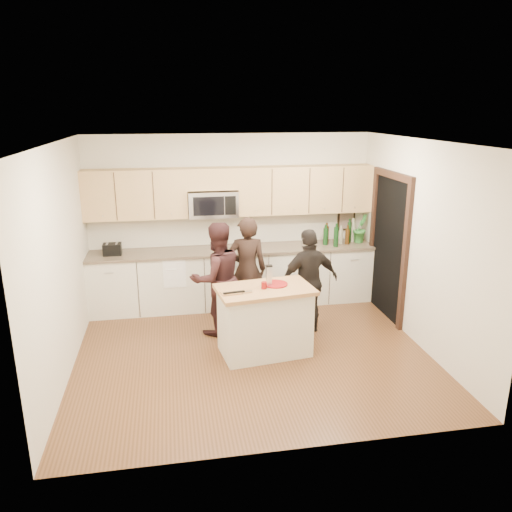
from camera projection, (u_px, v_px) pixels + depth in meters
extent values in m
plane|color=brown|center=(252.00, 351.00, 6.56)|extent=(4.50, 4.50, 0.00)
cube|color=beige|center=(231.00, 219.00, 8.06)|extent=(4.50, 0.02, 2.70)
cube|color=beige|center=(290.00, 317.00, 4.29)|extent=(4.50, 0.02, 2.70)
cube|color=beige|center=(61.00, 263.00, 5.80)|extent=(0.02, 4.00, 2.70)
cube|color=beige|center=(420.00, 245.00, 6.55)|extent=(0.02, 4.00, 2.70)
cube|color=white|center=(251.00, 142.00, 5.79)|extent=(4.50, 4.00, 0.02)
cube|color=beige|center=(234.00, 278.00, 8.03)|extent=(4.50, 0.62, 0.90)
cube|color=#6F5D4A|center=(234.00, 250.00, 7.88)|extent=(4.50, 0.66, 0.04)
cube|color=tan|center=(135.00, 194.00, 7.52)|extent=(1.55, 0.33, 0.75)
cube|color=tan|center=(304.00, 189.00, 7.97)|extent=(2.17, 0.33, 0.75)
cube|color=tan|center=(212.00, 178.00, 7.66)|extent=(0.78, 0.33, 0.33)
cube|color=silver|center=(213.00, 204.00, 7.74)|extent=(0.76, 0.40, 0.40)
cube|color=black|center=(209.00, 206.00, 7.53)|extent=(0.47, 0.01, 0.29)
cube|color=black|center=(230.00, 206.00, 7.59)|extent=(0.17, 0.01, 0.29)
cube|color=black|center=(389.00, 248.00, 7.48)|extent=(0.02, 1.05, 2.10)
cube|color=black|center=(405.00, 260.00, 6.94)|extent=(0.06, 0.10, 2.10)
cube|color=black|center=(372.00, 239.00, 8.02)|extent=(0.06, 0.10, 2.10)
cube|color=black|center=(393.00, 175.00, 7.17)|extent=(0.06, 1.25, 0.10)
cube|color=black|center=(346.00, 219.00, 8.39)|extent=(0.30, 0.03, 0.38)
cube|color=tan|center=(347.00, 219.00, 8.38)|extent=(0.24, 0.00, 0.32)
cube|color=white|center=(174.00, 272.00, 7.50)|extent=(0.34, 0.01, 0.48)
cube|color=white|center=(173.00, 252.00, 7.71)|extent=(0.34, 0.60, 0.01)
cube|color=beige|center=(265.00, 322.00, 6.42)|extent=(1.18, 0.79, 0.85)
cube|color=#AD8248|center=(265.00, 290.00, 6.29)|extent=(1.28, 0.85, 0.05)
cylinder|color=maroon|center=(275.00, 284.00, 6.40)|extent=(0.31, 0.31, 0.02)
cube|color=silver|center=(269.00, 276.00, 6.33)|extent=(0.07, 0.06, 0.24)
cube|color=black|center=(269.00, 266.00, 6.29)|extent=(0.08, 0.06, 0.02)
cylinder|color=maroon|center=(264.00, 285.00, 6.24)|extent=(0.07, 0.07, 0.09)
cube|color=#AD8248|center=(231.00, 293.00, 6.10)|extent=(0.25, 0.19, 0.02)
cube|color=black|center=(234.00, 292.00, 6.05)|extent=(0.27, 0.07, 0.02)
cube|color=silver|center=(244.00, 292.00, 6.09)|extent=(0.20, 0.05, 0.01)
cube|color=black|center=(112.00, 249.00, 7.53)|extent=(0.27, 0.20, 0.17)
cube|color=silver|center=(107.00, 244.00, 7.50)|extent=(0.03, 0.14, 0.00)
cube|color=silver|center=(117.00, 243.00, 7.52)|extent=(0.03, 0.14, 0.00)
cylinder|color=black|center=(326.00, 235.00, 8.07)|extent=(0.08, 0.08, 0.33)
cylinder|color=#3A220A|center=(326.00, 233.00, 8.15)|extent=(0.08, 0.08, 0.34)
cylinder|color=#9F9C7D|center=(341.00, 235.00, 8.12)|extent=(0.06, 0.06, 0.31)
cylinder|color=black|center=(349.00, 231.00, 8.21)|extent=(0.07, 0.07, 0.39)
cylinder|color=#3A220A|center=(347.00, 235.00, 8.10)|extent=(0.07, 0.07, 0.31)
cylinder|color=#9F9C7D|center=(353.00, 230.00, 8.26)|extent=(0.08, 0.08, 0.39)
cylinder|color=black|center=(336.00, 235.00, 7.94)|extent=(0.08, 0.08, 0.38)
imported|color=#347F33|center=(360.00, 228.00, 8.20)|extent=(0.33, 0.33, 0.47)
imported|color=black|center=(247.00, 270.00, 7.31)|extent=(0.61, 0.43, 1.59)
imported|color=black|center=(217.00, 279.00, 6.91)|extent=(0.93, 0.82, 1.60)
imported|color=black|center=(309.00, 281.00, 6.97)|extent=(0.93, 0.52, 1.50)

